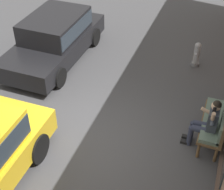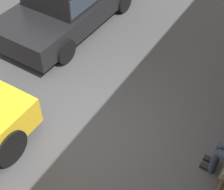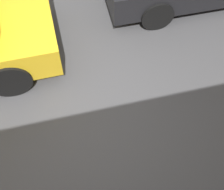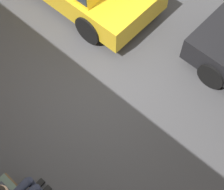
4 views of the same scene
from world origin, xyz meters
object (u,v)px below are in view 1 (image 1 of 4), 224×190
at_px(fire_hydrant, 197,55).
at_px(parked_car_near, 55,36).
at_px(bench, 218,119).
at_px(person_on_phone, 207,122).

bearing_deg(fire_hydrant, parked_car_near, -75.77).
height_order(bench, person_on_phone, person_on_phone).
distance_m(bench, fire_hydrant, 3.29).
height_order(bench, fire_hydrant, bench).
distance_m(parked_car_near, fire_hydrant, 4.52).
bearing_deg(bench, person_on_phone, -34.94).
bearing_deg(parked_car_near, person_on_phone, 65.29).
xyz_separation_m(bench, person_on_phone, (0.32, -0.23, 0.12)).
bearing_deg(fire_hydrant, person_on_phone, 12.13).
xyz_separation_m(bench, fire_hydrant, (-3.13, -0.97, -0.22)).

